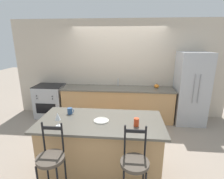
% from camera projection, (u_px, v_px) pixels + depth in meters
% --- Properties ---
extents(ground_plane, '(18.00, 18.00, 0.00)m').
position_uv_depth(ground_plane, '(116.00, 124.00, 4.63)').
color(ground_plane, gray).
extents(wall_back, '(6.00, 0.07, 2.70)m').
position_uv_depth(wall_back, '(118.00, 69.00, 4.95)').
color(wall_back, beige).
rests_on(wall_back, ground_plane).
extents(back_counter, '(3.01, 0.70, 0.90)m').
position_uv_depth(back_counter, '(117.00, 103.00, 4.88)').
color(back_counter, tan).
rests_on(back_counter, ground_plane).
extents(sink_faucet, '(0.02, 0.13, 0.22)m').
position_uv_depth(sink_faucet, '(118.00, 81.00, 4.91)').
color(sink_faucet, '#ADAFB5').
rests_on(sink_faucet, back_counter).
extents(kitchen_island, '(1.95, 0.94, 0.95)m').
position_uv_depth(kitchen_island, '(101.00, 146.00, 2.86)').
color(kitchen_island, tan).
rests_on(kitchen_island, ground_plane).
extents(refrigerator, '(0.75, 0.74, 1.87)m').
position_uv_depth(refrigerator, '(191.00, 89.00, 4.53)').
color(refrigerator, '#ADAFB5').
rests_on(refrigerator, ground_plane).
extents(oven_range, '(0.77, 0.65, 0.92)m').
position_uv_depth(oven_range, '(50.00, 101.00, 5.04)').
color(oven_range, '#ADAFB5').
rests_on(oven_range, ground_plane).
extents(bar_stool_near, '(0.35, 0.35, 1.18)m').
position_uv_depth(bar_stool_near, '(52.00, 167.00, 2.19)').
color(bar_stool_near, black).
rests_on(bar_stool_near, ground_plane).
extents(bar_stool_far, '(0.35, 0.35, 1.18)m').
position_uv_depth(bar_stool_far, '(134.00, 171.00, 2.11)').
color(bar_stool_far, black).
rests_on(bar_stool_far, ground_plane).
extents(dinner_plate, '(0.24, 0.24, 0.02)m').
position_uv_depth(dinner_plate, '(101.00, 120.00, 2.70)').
color(dinner_plate, beige).
rests_on(dinner_plate, kitchen_island).
extents(wine_glass, '(0.08, 0.08, 0.21)m').
position_uv_depth(wine_glass, '(58.00, 117.00, 2.51)').
color(wine_glass, white).
rests_on(wine_glass, kitchen_island).
extents(coffee_mug, '(0.12, 0.08, 0.10)m').
position_uv_depth(coffee_mug, '(70.00, 111.00, 2.95)').
color(coffee_mug, '#335689').
rests_on(coffee_mug, kitchen_island).
extents(tumbler_cup, '(0.08, 0.08, 0.12)m').
position_uv_depth(tumbler_cup, '(136.00, 122.00, 2.53)').
color(tumbler_cup, red).
rests_on(tumbler_cup, kitchen_island).
extents(pumpkin_decoration, '(0.13, 0.13, 0.13)m').
position_uv_depth(pumpkin_decoration, '(157.00, 86.00, 4.71)').
color(pumpkin_decoration, orange).
rests_on(pumpkin_decoration, back_counter).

